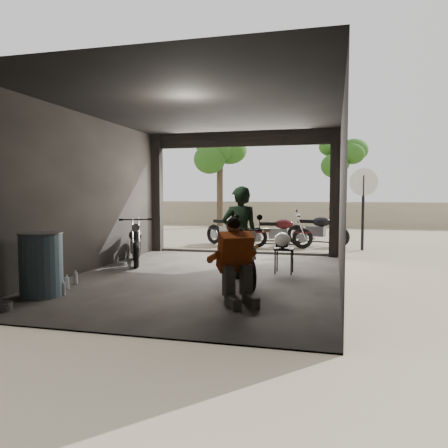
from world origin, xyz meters
The scene contains 16 objects.
ground centered at (0.00, 0.00, 0.00)m, with size 80.00×80.00×0.00m, color #7A6D56.
garage centered at (0.00, 0.55, 1.28)m, with size 7.00×7.13×3.20m.
boundary_wall centered at (0.00, 14.00, 0.60)m, with size 18.00×0.30×1.20m, color gray.
tree_left centered at (-3.00, 12.50, 3.99)m, with size 2.20×2.20×5.60m.
tree_right centered at (2.80, 14.00, 3.56)m, with size 2.20×2.20×5.00m.
main_bike centered at (0.86, -0.53, 0.52)m, with size 0.65×1.57×1.05m, color #F0E8CB, non-canonical shape.
left_bike centered at (-2.00, 1.18, 0.53)m, with size 0.65×1.58×1.07m, color black, non-canonical shape.
outside_bike_a centered at (-0.75, 5.15, 0.59)m, with size 0.71×1.73×1.17m, color black, non-canonical shape.
outside_bike_b centered at (0.83, 4.90, 0.57)m, with size 0.69×1.67×1.13m, color #471114, non-canonical shape.
outside_bike_c centered at (1.88, 5.76, 0.59)m, with size 0.72×1.74×1.18m, color black, non-canonical shape.
rider centered at (0.78, -0.41, 0.87)m, with size 0.63×0.42×1.73m, color black.
mechanic centered at (1.05, -1.81, 0.61)m, with size 0.62×0.84×1.22m, color #C8531A, non-canonical shape.
stool centered at (1.43, 0.77, 0.45)m, with size 0.38×0.38×0.53m.
helmet centered at (1.39, 0.73, 0.68)m, with size 0.33×0.34×0.31m, color white.
oil_drum centered at (-2.00, -2.11, 0.50)m, with size 0.64×0.64×1.00m, color #415C6D.
sign_post centered at (3.16, 4.98, 1.55)m, with size 0.77×0.08×2.31m.
Camera 1 is at (2.39, -7.89, 1.61)m, focal length 35.00 mm.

